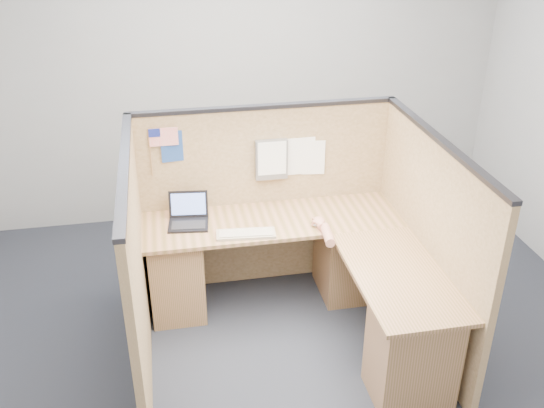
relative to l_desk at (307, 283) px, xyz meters
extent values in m
plane|color=#1F242D|center=(-0.18, -0.29, -0.39)|extent=(5.00, 5.00, 0.00)
plane|color=#9FA1A4|center=(-0.18, 1.96, 1.01)|extent=(5.00, 0.00, 5.00)
cube|color=brown|center=(-0.18, 0.71, 0.36)|extent=(2.05, 0.05, 1.50)
cube|color=#232328|center=(-0.18, 0.71, 1.12)|extent=(2.05, 0.06, 0.03)
cube|color=brown|center=(-1.18, -0.19, 0.36)|extent=(0.05, 1.80, 1.50)
cube|color=#232328|center=(-1.18, -0.19, 1.12)|extent=(0.06, 1.80, 0.03)
cube|color=brown|center=(0.82, -0.19, 0.36)|extent=(0.05, 1.80, 1.50)
cube|color=#232328|center=(0.82, -0.19, 1.12)|extent=(0.06, 1.80, 0.03)
cube|color=brown|center=(-0.18, 0.39, 0.32)|extent=(1.95, 0.60, 0.03)
cube|color=brown|center=(0.49, -0.49, 0.32)|extent=(0.60, 1.15, 0.03)
cube|color=brown|center=(-0.93, 0.39, -0.04)|extent=(0.40, 0.50, 0.70)
cube|color=brown|center=(0.42, 0.39, -0.04)|extent=(0.40, 0.50, 0.70)
cube|color=brown|center=(0.49, -0.81, -0.04)|extent=(0.50, 0.40, 0.70)
cube|color=black|center=(-0.82, 0.41, 0.35)|extent=(0.32, 0.25, 0.02)
cube|color=black|center=(-0.82, 0.55, 0.45)|extent=(0.30, 0.10, 0.20)
cube|color=#4F66AB|center=(-0.82, 0.54, 0.45)|extent=(0.26, 0.07, 0.16)
cube|color=gray|center=(-0.42, 0.19, 0.35)|extent=(0.44, 0.18, 0.02)
cube|color=silver|center=(-0.42, 0.19, 0.36)|extent=(0.40, 0.15, 0.01)
ellipsoid|color=silver|center=(0.13, 0.22, 0.36)|extent=(0.11, 0.07, 0.04)
ellipsoid|color=tan|center=(0.13, 0.22, 0.38)|extent=(0.09, 0.11, 0.05)
cylinder|color=tan|center=(0.14, 0.17, 0.37)|extent=(0.06, 0.05, 0.06)
cylinder|color=tan|center=(0.15, 0.03, 0.37)|extent=(0.09, 0.26, 0.08)
cube|color=navy|center=(-0.88, 0.68, 0.87)|extent=(0.18, 0.02, 0.24)
cylinder|color=olive|center=(-1.05, 0.67, 0.84)|extent=(0.01, 0.01, 0.37)
cube|color=red|center=(-0.94, 0.67, 0.95)|extent=(0.21, 0.00, 0.14)
cube|color=navy|center=(-1.00, 0.67, 0.99)|extent=(0.08, 0.00, 0.06)
cube|color=slate|center=(-0.14, 0.66, 0.71)|extent=(0.25, 0.05, 0.32)
cube|color=white|center=(-0.14, 0.63, 0.73)|extent=(0.22, 0.01, 0.27)
cube|color=white|center=(0.18, 0.68, 0.69)|extent=(0.22, 0.03, 0.28)
cube|color=white|center=(0.09, 0.68, 0.71)|extent=(0.24, 0.01, 0.30)
camera|label=1|loc=(-0.94, -3.56, 2.55)|focal=40.00mm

